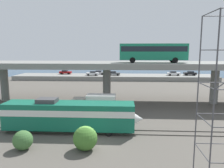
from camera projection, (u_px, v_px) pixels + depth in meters
name	position (u px, v px, depth m)	size (l,w,h in m)	color
ground_plane	(92.00, 146.00, 23.43)	(260.00, 260.00, 0.00)	#565149
rail_strip_near	(96.00, 134.00, 26.66)	(110.00, 0.12, 0.12)	#59544C
rail_strip_far	(97.00, 129.00, 28.08)	(110.00, 0.12, 0.12)	#59544C
train_locomotive	(76.00, 115.00, 27.20)	(17.08, 3.04, 4.18)	#14664C
highway_overpass	(107.00, 66.00, 42.12)	(96.00, 10.96, 7.83)	gray
transit_bus_on_overpass	(153.00, 51.00, 39.70)	(12.00, 2.68, 3.40)	#197A56
service_truck_west	(96.00, 103.00, 35.39)	(6.80, 2.46, 3.04)	#9E998C
pier_parking_lot	(115.00, 77.00, 77.61)	(69.21, 10.70, 1.49)	gray
parked_car_0	(190.00, 73.00, 76.12)	(4.12, 1.99, 1.50)	black
parked_car_1	(173.00, 73.00, 75.83)	(4.39, 1.96, 1.50)	silver
parked_car_2	(65.00, 72.00, 80.18)	(4.24, 2.00, 1.50)	maroon
parked_car_3	(98.00, 72.00, 78.75)	(4.62, 1.90, 1.50)	#B7B7BC
parked_car_4	(92.00, 73.00, 75.95)	(4.16, 1.85, 1.50)	silver
parked_car_5	(114.00, 73.00, 76.02)	(4.23, 1.92, 1.50)	#515459
harbor_water	(117.00, 73.00, 100.43)	(140.00, 36.00, 0.01)	navy
shrub_left	(23.00, 140.00, 22.36)	(1.99, 1.99, 1.99)	#3F6C37
shrub_right	(85.00, 138.00, 22.24)	(2.47, 2.47, 2.47)	#3F722B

